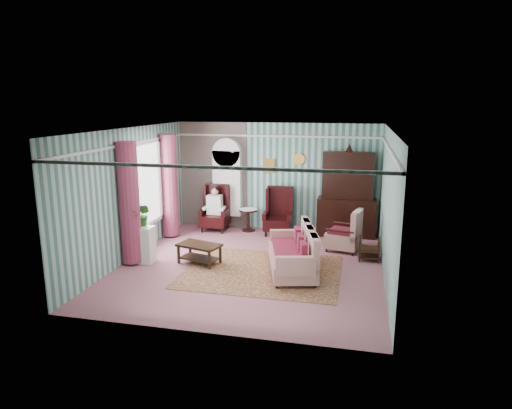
% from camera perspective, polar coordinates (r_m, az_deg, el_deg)
% --- Properties ---
extents(floor, '(6.00, 6.00, 0.00)m').
position_cam_1_polar(floor, '(9.91, -0.59, -7.63)').
color(floor, '#955660').
rests_on(floor, ground).
extents(room_shell, '(5.53, 6.02, 2.91)m').
position_cam_1_polar(room_shell, '(9.72, -3.93, 4.19)').
color(room_shell, '#3B6C69').
rests_on(room_shell, ground).
extents(bookcase, '(0.80, 0.28, 2.24)m').
position_cam_1_polar(bookcase, '(12.60, -3.59, 2.09)').
color(bookcase, silver).
rests_on(bookcase, floor).
extents(dresser_hutch, '(1.50, 0.56, 2.36)m').
position_cam_1_polar(dresser_hutch, '(11.97, 11.35, 1.59)').
color(dresser_hutch, black).
rests_on(dresser_hutch, floor).
extents(wingback_left, '(0.76, 0.80, 1.25)m').
position_cam_1_polar(wingback_left, '(12.41, -5.17, -0.44)').
color(wingback_left, black).
rests_on(wingback_left, floor).
extents(wingback_right, '(0.76, 0.80, 1.25)m').
position_cam_1_polar(wingback_right, '(11.99, 2.81, -0.87)').
color(wingback_right, black).
rests_on(wingback_right, floor).
extents(seated_woman, '(0.44, 0.40, 1.18)m').
position_cam_1_polar(seated_woman, '(12.42, -5.17, -0.60)').
color(seated_woman, white).
rests_on(seated_woman, floor).
extents(round_side_table, '(0.50, 0.50, 0.60)m').
position_cam_1_polar(round_side_table, '(12.39, -0.96, -1.97)').
color(round_side_table, black).
rests_on(round_side_table, floor).
extents(nest_table, '(0.45, 0.38, 0.54)m').
position_cam_1_polar(nest_table, '(10.44, 13.96, -5.38)').
color(nest_table, black).
rests_on(nest_table, floor).
extents(plant_stand, '(0.55, 0.35, 0.80)m').
position_cam_1_polar(plant_stand, '(10.31, -14.13, -4.85)').
color(plant_stand, silver).
rests_on(plant_stand, floor).
extents(rug, '(3.20, 2.60, 0.01)m').
position_cam_1_polar(rug, '(9.57, 0.76, -8.34)').
color(rug, '#4A1B18').
rests_on(rug, floor).
extents(sofa, '(1.34, 2.10, 1.12)m').
position_cam_1_polar(sofa, '(9.40, 4.51, -5.22)').
color(sofa, '#C2B996').
rests_on(sofa, floor).
extents(floral_armchair, '(0.88, 0.96, 0.89)m').
position_cam_1_polar(floral_armchair, '(10.96, 10.88, -3.40)').
color(floral_armchair, '#C4BA98').
rests_on(floral_armchair, floor).
extents(coffee_table, '(1.03, 0.75, 0.44)m').
position_cam_1_polar(coffee_table, '(10.04, -7.08, -6.13)').
color(coffee_table, black).
rests_on(coffee_table, floor).
extents(potted_plant_a, '(0.50, 0.47, 0.44)m').
position_cam_1_polar(potted_plant_a, '(10.04, -14.93, -1.68)').
color(potted_plant_a, '#20581B').
rests_on(potted_plant_a, plant_stand).
extents(potted_plant_b, '(0.31, 0.27, 0.49)m').
position_cam_1_polar(potted_plant_b, '(10.19, -13.85, -1.29)').
color(potted_plant_b, '#19501A').
rests_on(potted_plant_b, plant_stand).
extents(potted_plant_c, '(0.23, 0.23, 0.35)m').
position_cam_1_polar(potted_plant_c, '(10.22, -14.63, -1.68)').
color(potted_plant_c, '#214816').
rests_on(potted_plant_c, plant_stand).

